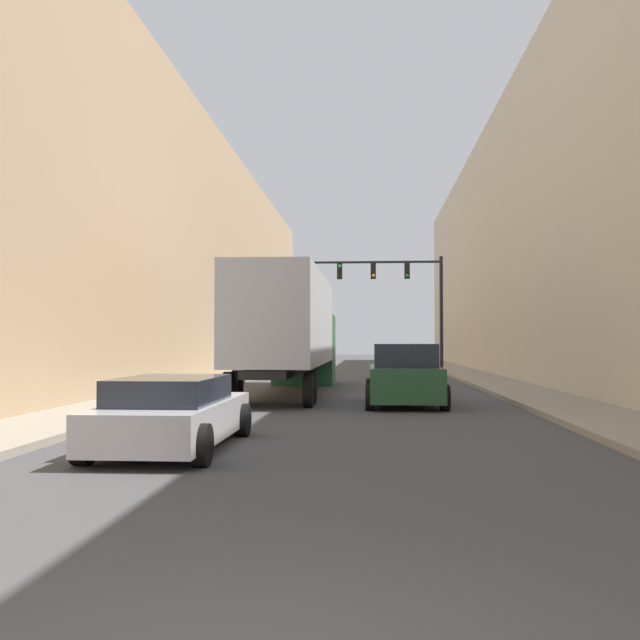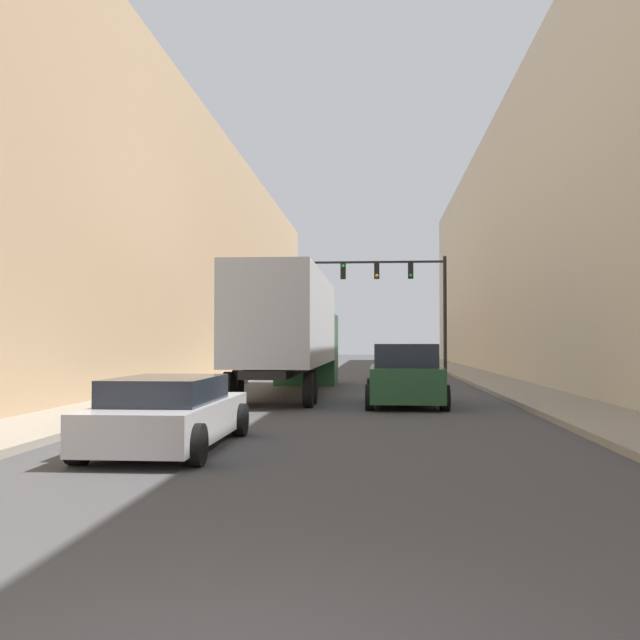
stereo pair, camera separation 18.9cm
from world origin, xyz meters
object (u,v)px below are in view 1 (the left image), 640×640
Objects in this scene: semi_truck at (290,329)px; sedan_car at (173,413)px; traffic_signal_gantry at (404,289)px; suv_car at (404,376)px.

semi_truck is 2.87× the size of sedan_car.
traffic_signal_gantry is (5.30, 28.53, 4.22)m from sedan_car.
sedan_car is at bearing -100.52° from traffic_signal_gantry.
semi_truck reaches higher than sedan_car.
suv_car is 0.58× the size of traffic_signal_gantry.
traffic_signal_gantry reaches higher than sedan_car.
sedan_car is 29.32m from traffic_signal_gantry.
suv_car is 20.21m from traffic_signal_gantry.
sedan_car is 1.05× the size of suv_car.
semi_truck is 6.16m from suv_car.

